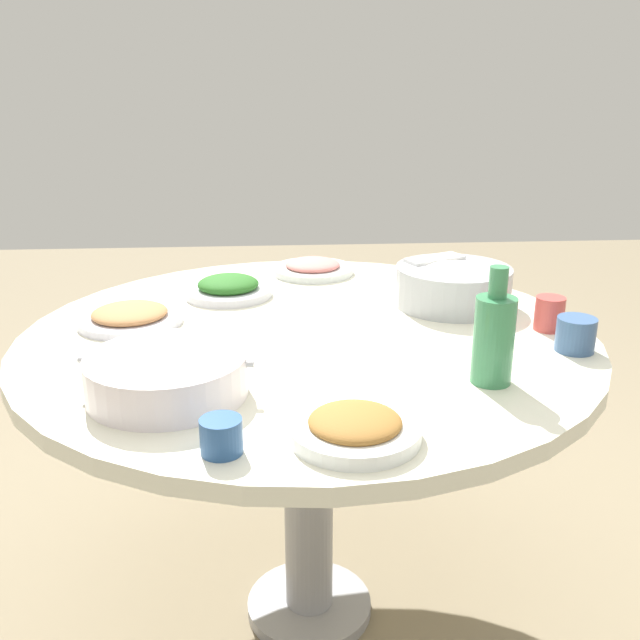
{
  "coord_description": "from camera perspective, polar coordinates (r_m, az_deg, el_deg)",
  "views": [
    {
      "loc": [
        1.46,
        -0.07,
        1.28
      ],
      "look_at": [
        0.04,
        0.02,
        0.78
      ],
      "focal_mm": 40.14,
      "sensor_mm": 36.0,
      "label": 1
    }
  ],
  "objects": [
    {
      "name": "green_bottle",
      "position": [
        1.31,
        13.68,
        -1.32
      ],
      "size": [
        0.07,
        0.07,
        0.22
      ],
      "color": "#3A8454",
      "rests_on": "round_dining_table"
    },
    {
      "name": "tea_cup_side",
      "position": [
        1.63,
        17.82,
        0.49
      ],
      "size": [
        0.06,
        0.06,
        0.07
      ],
      "primitive_type": "cylinder",
      "color": "#C24540",
      "rests_on": "round_dining_table"
    },
    {
      "name": "dish_stirfry",
      "position": [
        1.11,
        2.8,
        -8.55
      ],
      "size": [
        0.21,
        0.21,
        0.04
      ],
      "color": "white",
      "rests_on": "round_dining_table"
    },
    {
      "name": "tea_cup_far",
      "position": [
        1.52,
        19.71,
        -1.09
      ],
      "size": [
        0.08,
        0.08,
        0.07
      ],
      "primitive_type": "cylinder",
      "color": "#3D5D8D",
      "rests_on": "round_dining_table"
    },
    {
      "name": "round_dining_table",
      "position": [
        1.59,
        -0.97,
        -4.37
      ],
      "size": [
        1.24,
        1.24,
        0.75
      ],
      "color": "#99999E",
      "rests_on": "ground"
    },
    {
      "name": "dish_shrimp",
      "position": [
        2.0,
        -0.57,
        4.19
      ],
      "size": [
        0.23,
        0.23,
        0.04
      ],
      "color": "silver",
      "rests_on": "round_dining_table"
    },
    {
      "name": "tea_cup_near",
      "position": [
        1.07,
        -7.88,
        -9.14
      ],
      "size": [
        0.06,
        0.06,
        0.05
      ],
      "primitive_type": "cylinder",
      "color": "#2A538E",
      "rests_on": "round_dining_table"
    },
    {
      "name": "dish_tofu_braise",
      "position": [
        1.65,
        -14.91,
        0.29
      ],
      "size": [
        0.23,
        0.23,
        0.04
      ],
      "color": "silver",
      "rests_on": "round_dining_table"
    },
    {
      "name": "soup_bowl",
      "position": [
        1.27,
        -12.11,
        -4.46
      ],
      "size": [
        0.28,
        0.31,
        0.07
      ],
      "color": "white",
      "rests_on": "round_dining_table"
    },
    {
      "name": "dish_greens",
      "position": [
        1.81,
        -7.31,
        2.55
      ],
      "size": [
        0.22,
        0.22,
        0.05
      ],
      "color": "silver",
      "rests_on": "round_dining_table"
    },
    {
      "name": "rice_bowl",
      "position": [
        1.74,
        10.55,
        2.74
      ],
      "size": [
        0.28,
        0.28,
        0.1
      ],
      "color": "#B2B5BA",
      "rests_on": "round_dining_table"
    },
    {
      "name": "ground",
      "position": [
        1.94,
        -0.86,
        -22.09
      ],
      "size": [
        8.0,
        8.0,
        0.0
      ],
      "primitive_type": "plane",
      "color": "#83755B"
    }
  ]
}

